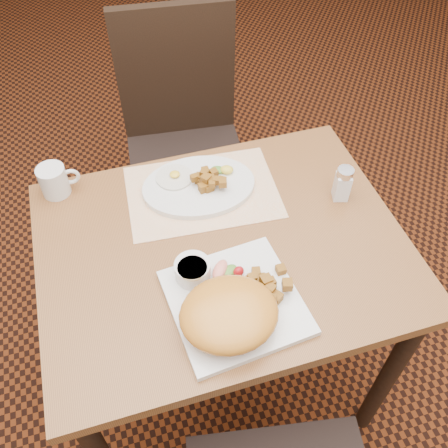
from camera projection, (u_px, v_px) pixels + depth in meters
ground at (223, 373)px, 1.80m from camera, size 8.00×8.00×0.00m
table at (223, 270)px, 1.31m from camera, size 0.90×0.70×0.75m
chair_far at (183, 133)px, 1.84m from camera, size 0.46×0.47×0.97m
placemat at (202, 192)px, 1.35m from camera, size 0.42×0.31×0.00m
plate_square at (235, 302)px, 1.11m from camera, size 0.30×0.30×0.02m
plate_oval at (199, 186)px, 1.35m from camera, size 0.32×0.25×0.02m
hollandaise_mound at (228, 314)px, 1.04m from camera, size 0.21×0.19×0.08m
ramekin at (193, 270)px, 1.13m from camera, size 0.08×0.08×0.05m
garnish_sq at (226, 270)px, 1.15m from camera, size 0.08×0.07×0.03m
fried_egg at (174, 177)px, 1.35m from camera, size 0.10×0.10×0.02m
garnish_ov at (223, 170)px, 1.36m from camera, size 0.07×0.05×0.02m
salt_shaker at (343, 183)px, 1.30m from camera, size 0.05×0.05×0.10m
coffee_mug at (54, 181)px, 1.32m from camera, size 0.11×0.07×0.08m
home_fries_sq at (264, 286)px, 1.11m from camera, size 0.12×0.11×0.04m
home_fries_ov at (208, 180)px, 1.33m from camera, size 0.10×0.10×0.04m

